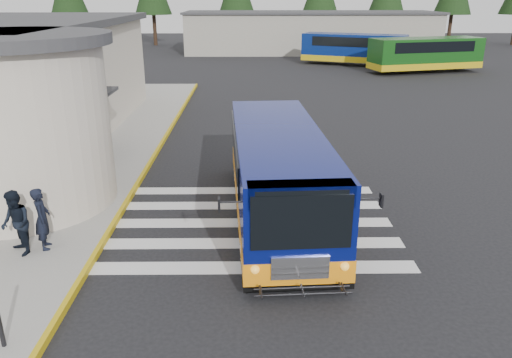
{
  "coord_description": "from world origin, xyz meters",
  "views": [
    {
      "loc": [
        -0.33,
        -13.24,
        5.92
      ],
      "look_at": [
        -0.2,
        -0.5,
        1.18
      ],
      "focal_mm": 35.0,
      "sensor_mm": 36.0,
      "label": 1
    }
  ],
  "objects_px": {
    "pedestrian_a": "(42,219)",
    "far_bus_a": "(354,48)",
    "far_bus_b": "(426,53)",
    "pedestrian_b": "(16,223)",
    "transit_bus": "(278,178)"
  },
  "relations": [
    {
      "from": "pedestrian_a",
      "to": "far_bus_a",
      "type": "distance_m",
      "value": 36.8
    },
    {
      "from": "pedestrian_a",
      "to": "far_bus_b",
      "type": "height_order",
      "value": "far_bus_b"
    },
    {
      "from": "pedestrian_b",
      "to": "far_bus_b",
      "type": "relative_size",
      "value": 0.17
    },
    {
      "from": "transit_bus",
      "to": "pedestrian_b",
      "type": "relative_size",
      "value": 5.7
    },
    {
      "from": "far_bus_a",
      "to": "far_bus_b",
      "type": "relative_size",
      "value": 0.98
    },
    {
      "from": "pedestrian_b",
      "to": "far_bus_a",
      "type": "distance_m",
      "value": 37.25
    },
    {
      "from": "far_bus_a",
      "to": "transit_bus",
      "type": "bearing_deg",
      "value": -171.18
    },
    {
      "from": "pedestrian_a",
      "to": "pedestrian_b",
      "type": "height_order",
      "value": "pedestrian_b"
    },
    {
      "from": "pedestrian_b",
      "to": "far_bus_b",
      "type": "bearing_deg",
      "value": 106.34
    },
    {
      "from": "transit_bus",
      "to": "far_bus_a",
      "type": "bearing_deg",
      "value": 72.16
    },
    {
      "from": "transit_bus",
      "to": "pedestrian_a",
      "type": "height_order",
      "value": "transit_bus"
    },
    {
      "from": "pedestrian_b",
      "to": "far_bus_a",
      "type": "relative_size",
      "value": 0.17
    },
    {
      "from": "pedestrian_b",
      "to": "far_bus_a",
      "type": "height_order",
      "value": "far_bus_a"
    },
    {
      "from": "pedestrian_a",
      "to": "pedestrian_b",
      "type": "bearing_deg",
      "value": 103.74
    },
    {
      "from": "far_bus_b",
      "to": "pedestrian_a",
      "type": "bearing_deg",
      "value": 132.73
    }
  ]
}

